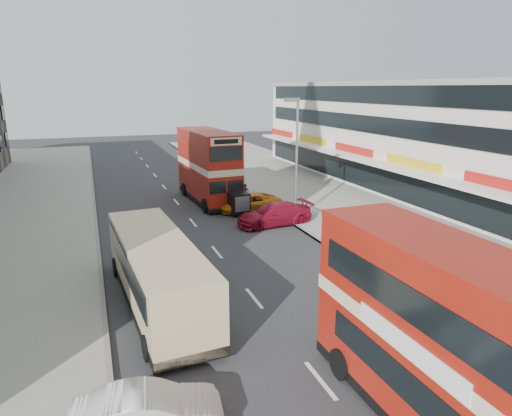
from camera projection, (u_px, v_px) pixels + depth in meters
name	position (u px, v px, depth m)	size (l,w,h in m)	color
road_surface	(193.00, 223.00, 30.30)	(12.00, 90.00, 0.01)	#28282B
pavement_right	(349.00, 206.00, 34.29)	(12.00, 90.00, 0.15)	gray
kerb_left	(97.00, 231.00, 28.24)	(0.20, 90.00, 0.16)	gray
kerb_right	(277.00, 213.00, 32.32)	(0.20, 90.00, 0.16)	gray
commercial_row	(422.00, 138.00, 37.56)	(9.90, 46.20, 9.30)	silver
street_lamp	(296.00, 151.00, 29.43)	(1.00, 0.20, 8.12)	slate
bus_main	(436.00, 336.00, 11.61)	(2.56, 8.92, 4.91)	black
bus_second	(209.00, 166.00, 35.21)	(3.18, 9.81, 5.37)	black
coach	(157.00, 270.00, 18.45)	(3.19, 10.12, 2.64)	black
car_left_front	(147.00, 413.00, 11.67)	(1.36, 3.89, 1.28)	silver
car_right_a	(274.00, 214.00, 29.60)	(2.04, 5.01, 1.45)	maroon
car_right_b	(249.00, 203.00, 32.94)	(2.14, 4.65, 1.29)	orange
car_right_c	(220.00, 175.00, 43.64)	(1.40, 3.48, 1.18)	#578BAF
pedestrian_near	(350.00, 225.00, 26.54)	(0.61, 0.41, 1.64)	gray
cyclist	(245.00, 200.00, 33.67)	(0.66, 1.84, 1.88)	gray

